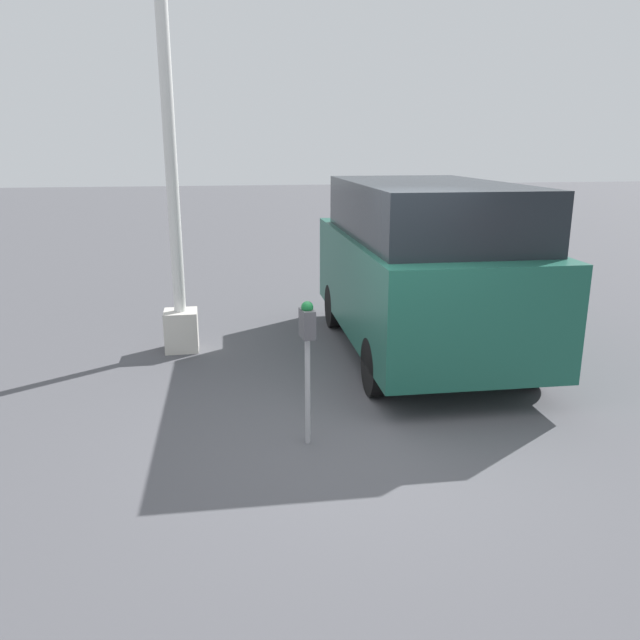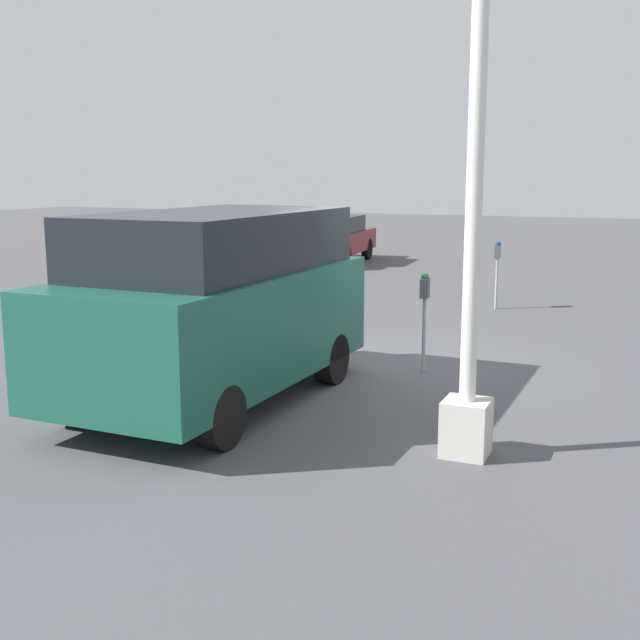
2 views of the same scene
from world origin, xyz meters
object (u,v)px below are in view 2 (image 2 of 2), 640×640
(car_distant, at_px, (332,238))
(parking_meter_near, at_px, (425,299))
(parking_meter_far, at_px, (497,259))
(lamp_post, at_px, (473,218))
(parked_van, at_px, (215,302))

(car_distant, bearing_deg, parking_meter_near, -157.47)
(parking_meter_near, relative_size, parking_meter_far, 1.01)
(lamp_post, xyz_separation_m, car_distant, (-14.98, -7.51, -1.53))
(parking_meter_near, bearing_deg, lamp_post, 16.53)
(parking_meter_far, distance_m, car_distant, 8.87)
(lamp_post, height_order, parked_van, lamp_post)
(parked_van, relative_size, car_distant, 1.10)
(parking_meter_near, height_order, lamp_post, lamp_post)
(parking_meter_far, relative_size, car_distant, 0.33)
(parking_meter_near, distance_m, parked_van, 3.02)
(parking_meter_far, height_order, car_distant, car_distant)
(parked_van, bearing_deg, parking_meter_near, 143.11)
(parking_meter_near, xyz_separation_m, parked_van, (2.37, -1.87, 0.20))
(parking_meter_near, relative_size, parked_van, 0.30)
(parking_meter_far, relative_size, parked_van, 0.30)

